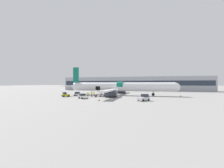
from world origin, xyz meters
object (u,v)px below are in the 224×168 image
at_px(baggage_cart_loading, 101,95).
at_px(suitcase_on_tarmac_upright, 96,96).
at_px(ground_crew_loader_b, 101,93).
at_px(baggage_tug_mid, 65,95).
at_px(ground_crew_helper, 88,94).
at_px(ground_crew_marshal, 107,93).
at_px(ground_crew_driver, 94,94).
at_px(suitcase_on_tarmac_spare, 108,95).
at_px(baggage_tug_lead, 83,96).
at_px(airplane, 119,87).
at_px(ground_crew_supervisor, 92,94).
at_px(baggage_tug_rear, 78,94).
at_px(ground_crew_loader_a, 92,94).
at_px(baggage_tug_spare, 144,98).

bearing_deg(baggage_cart_loading, suitcase_on_tarmac_upright, -108.82).
bearing_deg(ground_crew_loader_b, baggage_tug_mid, -150.47).
height_order(baggage_tug_mid, ground_crew_helper, ground_crew_helper).
distance_m(ground_crew_loader_b, ground_crew_marshal, 2.27).
bearing_deg(ground_crew_driver, suitcase_on_tarmac_spare, 1.80).
bearing_deg(ground_crew_helper, baggage_tug_mid, -169.74).
bearing_deg(ground_crew_driver, baggage_tug_lead, -92.52).
distance_m(baggage_tug_mid, ground_crew_loader_b, 11.66).
relative_size(airplane, ground_crew_marshal, 23.89).
relative_size(baggage_cart_loading, suitcase_on_tarmac_spare, 4.11).
xyz_separation_m(baggage_tug_lead, suitcase_on_tarmac_upright, (2.08, 4.62, -0.24)).
relative_size(baggage_tug_mid, suitcase_on_tarmac_spare, 3.31).
xyz_separation_m(ground_crew_supervisor, suitcase_on_tarmac_upright, (1.89, -1.30, -0.57)).
bearing_deg(ground_crew_loader_b, ground_crew_marshal, -1.83).
relative_size(ground_crew_helper, suitcase_on_tarmac_spare, 1.82).
relative_size(baggage_tug_rear, ground_crew_supervisor, 1.77).
xyz_separation_m(ground_crew_supervisor, suitcase_on_tarmac_spare, (5.06, 1.76, -0.56)).
bearing_deg(suitcase_on_tarmac_upright, baggage_cart_loading, 71.18).
relative_size(baggage_tug_mid, baggage_cart_loading, 0.80).
bearing_deg(ground_crew_supervisor, baggage_tug_rear, 169.15).
xyz_separation_m(airplane, ground_crew_supervisor, (-7.39, -7.59, -1.99)).
xyz_separation_m(baggage_tug_mid, ground_crew_supervisor, (8.14, 2.33, 0.30)).
bearing_deg(ground_crew_loader_a, ground_crew_supervisor, 112.04).
relative_size(baggage_cart_loading, ground_crew_supervisor, 1.97).
height_order(baggage_tug_lead, ground_crew_helper, ground_crew_helper).
bearing_deg(baggage_tug_mid, baggage_cart_loading, 16.99).
distance_m(baggage_tug_spare, ground_crew_loader_b, 17.70).
distance_m(ground_crew_driver, ground_crew_helper, 2.83).
xyz_separation_m(ground_crew_marshal, suitcase_on_tarmac_spare, (0.78, -1.58, -0.51)).
bearing_deg(baggage_tug_rear, ground_crew_loader_b, 17.97).
bearing_deg(baggage_cart_loading, ground_crew_loader_a, -137.35).
bearing_deg(ground_crew_loader_b, ground_crew_supervisor, -120.44).
height_order(baggage_tug_lead, baggage_tug_mid, baggage_tug_mid).
height_order(ground_crew_loader_b, ground_crew_marshal, ground_crew_marshal).
distance_m(baggage_tug_lead, baggage_tug_mid, 8.71).
bearing_deg(baggage_cart_loading, ground_crew_marshal, 55.80).
distance_m(ground_crew_marshal, suitcase_on_tarmac_upright, 5.25).
height_order(airplane, baggage_tug_spare, airplane).
xyz_separation_m(ground_crew_driver, suitcase_on_tarmac_upright, (1.75, -2.91, -0.53)).
bearing_deg(ground_crew_loader_b, suitcase_on_tarmac_upright, -91.45).
relative_size(ground_crew_loader_a, ground_crew_driver, 1.06).
xyz_separation_m(ground_crew_helper, ground_crew_marshal, (5.19, 4.37, 0.07)).
relative_size(airplane, ground_crew_driver, 23.67).
relative_size(baggage_tug_rear, ground_crew_loader_b, 1.94).
height_order(baggage_tug_rear, ground_crew_loader_b, ground_crew_loader_b).
height_order(ground_crew_marshal, suitcase_on_tarmac_upright, ground_crew_marshal).
distance_m(baggage_tug_rear, ground_crew_loader_a, 6.18).
distance_m(baggage_tug_lead, ground_crew_supervisor, 5.92).
distance_m(ground_crew_marshal, suitcase_on_tarmac_spare, 1.84).
bearing_deg(baggage_tug_lead, suitcase_on_tarmac_upright, 65.69).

